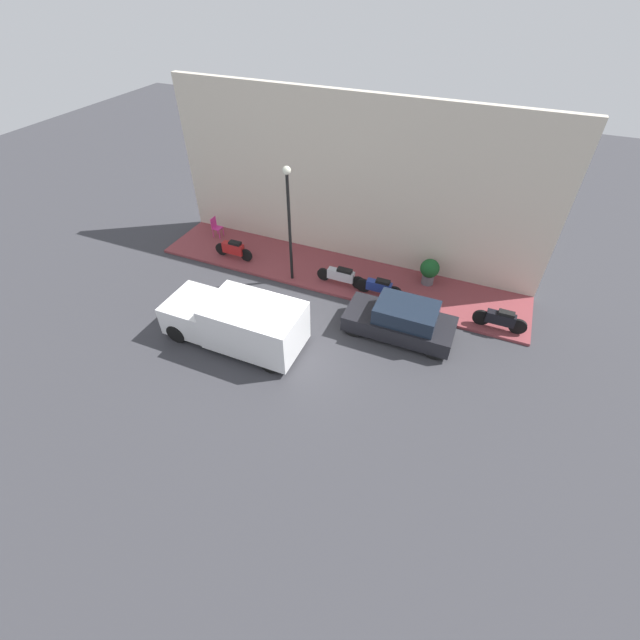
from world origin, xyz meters
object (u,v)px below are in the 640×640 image
Objects in this scene: streetlamp at (289,213)px; parked_car at (401,320)px; motorcycle_red at (233,249)px; motorcycle_black at (501,319)px; delivery_van at (236,321)px; motorcycle_blue at (379,287)px; cafe_chair at (216,226)px; potted_plant at (429,270)px; scooter_silver at (341,276)px.

parked_car is at bearing -106.45° from streetlamp.
motorcycle_red is 11.43m from motorcycle_black.
motorcycle_black is at bearing -64.02° from delivery_van.
motorcycle_blue is 0.39× the size of streetlamp.
parked_car is 8.37m from motorcycle_red.
cafe_chair reaches higher than motorcycle_red.
potted_plant is at bearing -4.67° from parked_car.
cafe_chair is (1.33, 1.79, 0.08)m from motorcycle_red.
parked_car is at bearing -122.26° from scooter_silver.
potted_plant is at bearing -80.05° from motorcycle_red.
delivery_van is 2.68× the size of motorcycle_red.
motorcycle_blue is at bearing 87.56° from motorcycle_black.
delivery_van is 5.34m from motorcycle_red.
potted_plant is (1.48, -8.43, 0.19)m from motorcycle_red.
scooter_silver is 1.67m from motorcycle_blue.
cafe_chair reaches higher than motorcycle_blue.
potted_plant reaches higher than motorcycle_black.
motorcycle_black is at bearing -64.27° from parked_car.
motorcycle_red is 2.22m from cafe_chair.
streetlamp reaches higher than delivery_van.
streetlamp reaches higher than motorcycle_blue.
delivery_van is 7.46m from cafe_chair.
cafe_chair reaches higher than motorcycle_black.
streetlamp is (-0.28, 3.72, 2.59)m from motorcycle_blue.
scooter_silver is at bearing -100.80° from cafe_chair.
motorcycle_black is at bearing -97.09° from cafe_chair.
potted_plant is at bearing -89.14° from cafe_chair.
delivery_van is at bearing -141.00° from cafe_chair.
motorcycle_black is 0.91× the size of scooter_silver.
motorcycle_red is 0.39× the size of streetlamp.
scooter_silver is at bearing -78.81° from streetlamp.
motorcycle_black is 8.74m from streetlamp.
cafe_chair is at bearing 39.00° from delivery_van.
motorcycle_red is at bearing 99.95° from potted_plant.
potted_plant is at bearing -45.42° from motorcycle_blue.
parked_car is 4.07× the size of cafe_chair.
parked_car is at bearing -142.81° from motorcycle_blue.
parked_car is 2.04× the size of motorcycle_black.
motorcycle_black reaches higher than motorcycle_blue.
cafe_chair is (5.80, 4.69, -0.26)m from delivery_van.
parked_car is 3.57m from scooter_silver.
motorcycle_red is at bearing 33.05° from delivery_van.
parked_car is 3.39m from potted_plant.
streetlamp reaches higher than cafe_chair.
cafe_chair is at bearing 90.86° from potted_plant.
motorcycle_blue is (1.78, 1.35, -0.12)m from parked_car.
delivery_van is 5.01m from scooter_silver.
motorcycle_red is at bearing 90.06° from scooter_silver.
cafe_chair is at bearing 70.46° from streetlamp.
cafe_chair is at bearing 72.02° from parked_car.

